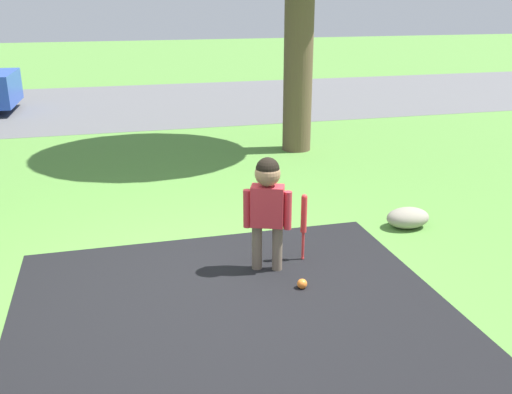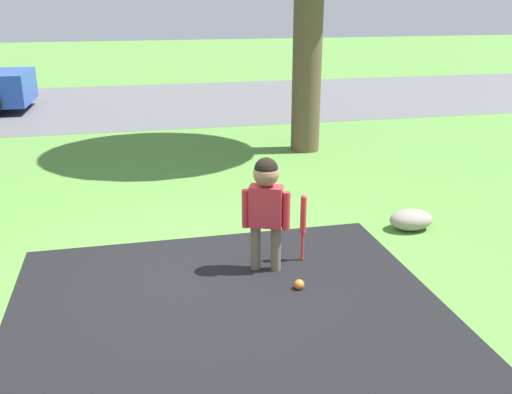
# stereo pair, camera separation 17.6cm
# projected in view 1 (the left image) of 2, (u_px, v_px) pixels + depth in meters

# --- Properties ---
(ground_plane) EXTENTS (60.00, 60.00, 0.00)m
(ground_plane) POSITION_uv_depth(u_px,v_px,m) (185.00, 285.00, 4.98)
(ground_plane) COLOR #518438
(street_strip) EXTENTS (40.00, 6.00, 0.01)m
(street_strip) POSITION_uv_depth(u_px,v_px,m) (130.00, 104.00, 13.41)
(street_strip) COLOR #59595B
(street_strip) RESTS_ON ground
(child) EXTENTS (0.41, 0.26, 1.07)m
(child) POSITION_uv_depth(u_px,v_px,m) (267.00, 198.00, 5.06)
(child) COLOR #6B5B4C
(child) RESTS_ON ground
(baseball_bat) EXTENTS (0.06, 0.06, 0.66)m
(baseball_bat) POSITION_uv_depth(u_px,v_px,m) (304.00, 218.00, 5.34)
(baseball_bat) COLOR red
(baseball_bat) RESTS_ON ground
(sports_ball) EXTENTS (0.09, 0.09, 0.09)m
(sports_ball) POSITION_uv_depth(u_px,v_px,m) (302.00, 284.00, 4.92)
(sports_ball) COLOR orange
(sports_ball) RESTS_ON ground
(edging_rock) EXTENTS (0.48, 0.33, 0.22)m
(edging_rock) POSITION_uv_depth(u_px,v_px,m) (408.00, 218.00, 6.21)
(edging_rock) COLOR gray
(edging_rock) RESTS_ON ground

